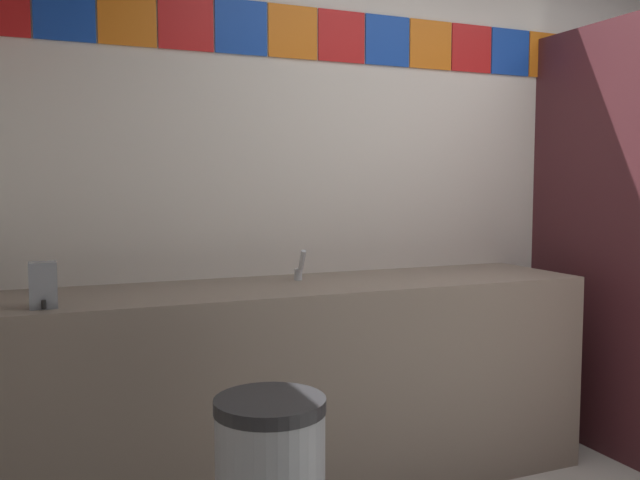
% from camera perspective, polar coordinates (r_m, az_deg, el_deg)
% --- Properties ---
extents(wall_back, '(4.39, 0.09, 2.67)m').
position_cam_1_polar(wall_back, '(3.56, 10.51, 5.18)').
color(wall_back, silver).
rests_on(wall_back, ground_plane).
extents(vanity_counter, '(2.49, 0.60, 0.89)m').
position_cam_1_polar(vanity_counter, '(2.96, -1.08, -12.15)').
color(vanity_counter, gray).
rests_on(vanity_counter, ground_plane).
extents(faucet_center, '(0.04, 0.10, 0.14)m').
position_cam_1_polar(faucet_center, '(2.94, -1.73, -2.45)').
color(faucet_center, silver).
rests_on(faucet_center, vanity_counter).
extents(soap_dispenser, '(0.09, 0.09, 0.16)m').
position_cam_1_polar(soap_dispenser, '(2.48, -22.47, -3.57)').
color(soap_dispenser, gray).
rests_on(soap_dispenser, vanity_counter).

